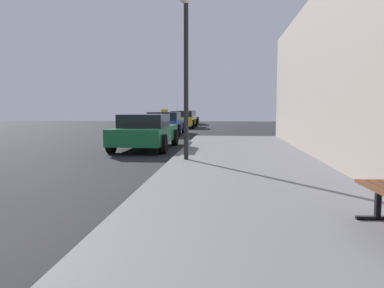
{
  "coord_description": "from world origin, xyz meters",
  "views": [
    {
      "loc": [
        3.44,
        -1.86,
        1.48
      ],
      "look_at": [
        2.84,
        4.68,
        0.84
      ],
      "focal_mm": 34.36,
      "sensor_mm": 36.0,
      "label": 1
    }
  ],
  "objects": [
    {
      "name": "car_white",
      "position": [
        -0.14,
        32.23,
        0.65
      ],
      "size": [
        1.99,
        4.46,
        1.43
      ],
      "color": "white",
      "rests_on": "ground_plane"
    },
    {
      "name": "car_green",
      "position": [
        0.55,
        11.26,
        0.65
      ],
      "size": [
        1.96,
        4.37,
        1.27
      ],
      "color": "#196638",
      "rests_on": "ground_plane"
    },
    {
      "name": "car_yellow",
      "position": [
        0.18,
        26.05,
        0.65
      ],
      "size": [
        2.04,
        4.13,
        1.27
      ],
      "color": "yellow",
      "rests_on": "ground_plane"
    },
    {
      "name": "street_lamp",
      "position": [
        2.42,
        7.63,
        3.1
      ],
      "size": [
        0.36,
        0.36,
        4.31
      ],
      "color": "black",
      "rests_on": "sidewalk"
    },
    {
      "name": "car_blue",
      "position": [
        0.04,
        18.65,
        0.65
      ],
      "size": [
        2.07,
        4.15,
        1.43
      ],
      "color": "#233899",
      "rests_on": "ground_plane"
    }
  ]
}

